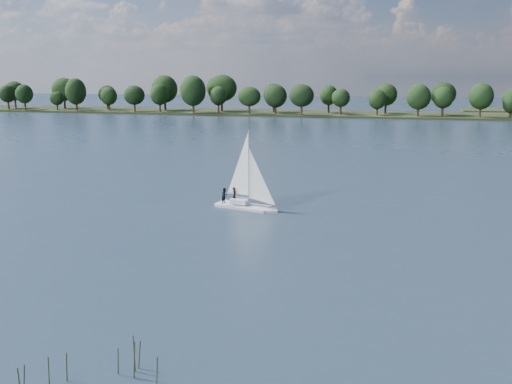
# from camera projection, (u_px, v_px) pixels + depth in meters

# --- Properties ---
(ground) EXTENTS (700.00, 700.00, 0.00)m
(ground) POSITION_uv_depth(u_px,v_px,m) (287.00, 145.00, 133.79)
(ground) COLOR #233342
(ground) RESTS_ON ground
(far_shore) EXTENTS (660.00, 40.00, 1.50)m
(far_shore) POSITION_uv_depth(u_px,v_px,m) (344.00, 115.00, 239.62)
(far_shore) COLOR black
(far_shore) RESTS_ON ground
(sailboat) EXTENTS (7.84, 4.02, 9.94)m
(sailboat) POSITION_uv_depth(u_px,v_px,m) (243.00, 186.00, 68.27)
(sailboat) COLOR silver
(sailboat) RESTS_ON ground
(treeline) EXTENTS (562.89, 73.44, 18.71)m
(treeline) POSITION_uv_depth(u_px,v_px,m) (318.00, 95.00, 236.87)
(treeline) COLOR black
(treeline) RESTS_ON ground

